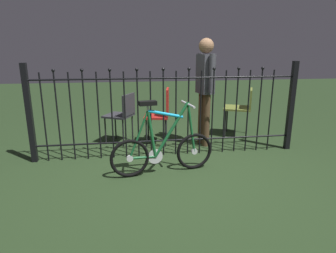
{
  "coord_description": "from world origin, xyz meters",
  "views": [
    {
      "loc": [
        -0.56,
        -3.14,
        1.47
      ],
      "look_at": [
        -0.08,
        0.21,
        0.55
      ],
      "focal_mm": 30.99,
      "sensor_mm": 36.0,
      "label": 1
    }
  ],
  "objects_px": {
    "chair_olive": "(242,106)",
    "person_visitor": "(205,83)",
    "bicycle": "(163,148)",
    "chair_charcoal": "(123,113)",
    "chair_red": "(161,111)"
  },
  "relations": [
    {
      "from": "bicycle",
      "to": "chair_charcoal",
      "type": "distance_m",
      "value": 1.34
    },
    {
      "from": "bicycle",
      "to": "person_visitor",
      "type": "relative_size",
      "value": 0.78
    },
    {
      "from": "chair_red",
      "to": "person_visitor",
      "type": "height_order",
      "value": "person_visitor"
    },
    {
      "from": "bicycle",
      "to": "chair_red",
      "type": "relative_size",
      "value": 1.44
    },
    {
      "from": "person_visitor",
      "to": "chair_charcoal",
      "type": "bearing_deg",
      "value": 168.58
    },
    {
      "from": "chair_charcoal",
      "to": "chair_olive",
      "type": "xyz_separation_m",
      "value": [
        2.0,
        0.11,
        0.03
      ]
    },
    {
      "from": "bicycle",
      "to": "chair_charcoal",
      "type": "bearing_deg",
      "value": 111.09
    },
    {
      "from": "bicycle",
      "to": "chair_red",
      "type": "height_order",
      "value": "bicycle"
    },
    {
      "from": "chair_olive",
      "to": "chair_charcoal",
      "type": "bearing_deg",
      "value": -176.76
    },
    {
      "from": "bicycle",
      "to": "chair_red",
      "type": "distance_m",
      "value": 1.14
    },
    {
      "from": "bicycle",
      "to": "person_visitor",
      "type": "bearing_deg",
      "value": 52.19
    },
    {
      "from": "chair_olive",
      "to": "person_visitor",
      "type": "bearing_deg",
      "value": -154.39
    },
    {
      "from": "chair_charcoal",
      "to": "person_visitor",
      "type": "relative_size",
      "value": 0.49
    },
    {
      "from": "bicycle",
      "to": "chair_olive",
      "type": "distance_m",
      "value": 2.05
    },
    {
      "from": "bicycle",
      "to": "chair_olive",
      "type": "bearing_deg",
      "value": 41.52
    }
  ]
}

